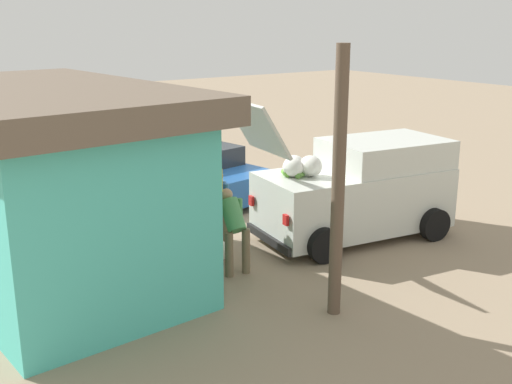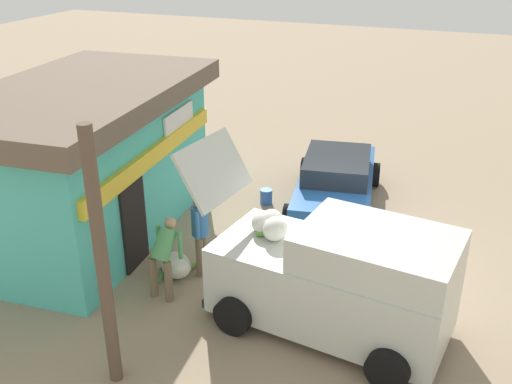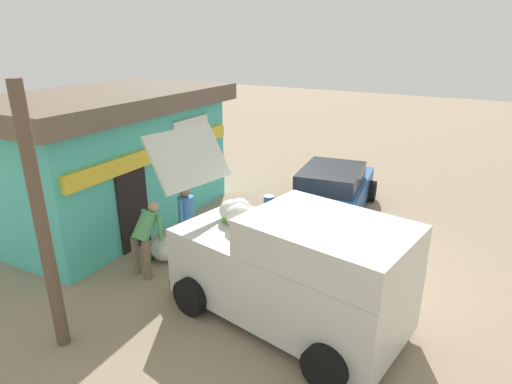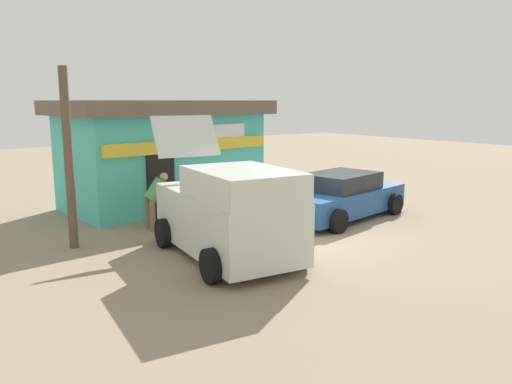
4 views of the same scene
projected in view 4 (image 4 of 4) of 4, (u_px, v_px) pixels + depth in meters
name	position (u px, v px, depth m)	size (l,w,h in m)	color
ground_plane	(311.00, 234.00, 12.92)	(60.00, 60.00, 0.00)	gray
storefront_bar	(163.00, 152.00, 16.20)	(6.83, 4.31, 3.38)	#4CC6B7
delivery_van	(229.00, 212.00, 10.75)	(2.62, 4.79, 3.00)	silver
parked_sedan	(341.00, 197.00, 14.57)	(4.58, 2.66, 1.33)	#1E4C8C
vendor_standing	(192.00, 191.00, 13.56)	(0.55, 0.42, 1.67)	#726047
customer_bending	(155.00, 196.00, 13.21)	(0.68, 0.57, 1.50)	#726047
unloaded_banana_pile	(175.00, 217.00, 13.81)	(0.89, 0.92, 0.48)	silver
paint_bucket	(290.00, 204.00, 15.64)	(0.30, 0.30, 0.38)	blue
utility_pole	(69.00, 159.00, 11.34)	(0.20, 0.20, 4.13)	brown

